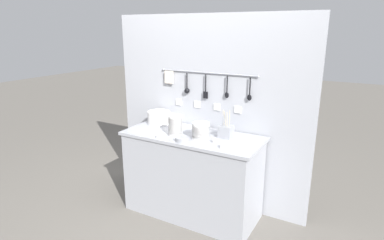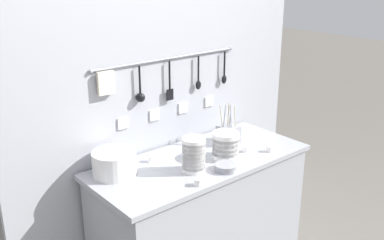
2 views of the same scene
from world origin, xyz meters
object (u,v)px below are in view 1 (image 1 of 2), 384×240
(bowl_stack_short_front, at_px, (201,131))
(cup_beside_plates, at_px, (179,125))
(steel_mixing_bowl, at_px, (182,139))
(cup_mid_row, at_px, (222,146))
(cup_back_left, at_px, (215,141))
(plate_stack, at_px, (159,117))
(cup_centre, at_px, (158,136))
(cutlery_caddy, at_px, (226,131))
(bowl_stack_tall_left, at_px, (175,125))

(bowl_stack_short_front, xyz_separation_m, cup_beside_plates, (-0.38, 0.24, -0.06))
(steel_mixing_bowl, xyz_separation_m, cup_mid_row, (0.40, 0.02, -0.00))
(cup_back_left, bearing_deg, plate_stack, 162.32)
(bowl_stack_short_front, bearing_deg, cup_mid_row, -22.92)
(bowl_stack_short_front, relative_size, cup_centre, 3.72)
(steel_mixing_bowl, xyz_separation_m, cup_beside_plates, (-0.26, 0.37, -0.00))
(cup_centre, bearing_deg, cup_back_left, 15.93)
(plate_stack, bearing_deg, cup_back_left, -17.68)
(cup_back_left, xyz_separation_m, cup_beside_plates, (-0.54, 0.26, 0.00))
(steel_mixing_bowl, distance_m, cutlery_caddy, 0.43)
(cup_mid_row, bearing_deg, cup_back_left, 140.92)
(steel_mixing_bowl, distance_m, cup_beside_plates, 0.45)
(cutlery_caddy, height_order, cup_back_left, cutlery_caddy)
(cup_back_left, bearing_deg, cup_centre, -164.07)
(bowl_stack_tall_left, xyz_separation_m, steel_mixing_bowl, (0.15, -0.11, -0.08))
(bowl_stack_short_front, bearing_deg, cutlery_caddy, 41.30)
(cup_beside_plates, height_order, cup_centre, same)
(bowl_stack_tall_left, xyz_separation_m, cutlery_caddy, (0.45, 0.18, -0.04))
(cup_back_left, relative_size, cup_centre, 1.00)
(cup_mid_row, bearing_deg, steel_mixing_bowl, -177.65)
(bowl_stack_tall_left, bearing_deg, cup_centre, -122.60)
(bowl_stack_tall_left, bearing_deg, plate_stack, 145.60)
(bowl_stack_short_front, xyz_separation_m, cup_back_left, (0.16, -0.02, -0.06))
(cup_centre, bearing_deg, cup_mid_row, 4.82)
(steel_mixing_bowl, bearing_deg, cup_mid_row, 2.35)
(cup_mid_row, bearing_deg, bowl_stack_tall_left, 169.98)
(bowl_stack_tall_left, bearing_deg, cup_back_left, -0.12)
(plate_stack, distance_m, cup_mid_row, 0.97)
(bowl_stack_short_front, distance_m, cup_beside_plates, 0.46)
(bowl_stack_tall_left, relative_size, steel_mixing_bowl, 1.54)
(bowl_stack_tall_left, distance_m, cutlery_caddy, 0.49)
(bowl_stack_tall_left, bearing_deg, bowl_stack_short_front, 4.18)
(bowl_stack_tall_left, distance_m, cup_centre, 0.20)
(cutlery_caddy, relative_size, cup_back_left, 6.23)
(steel_mixing_bowl, bearing_deg, cutlery_caddy, 43.69)
(steel_mixing_bowl, relative_size, cutlery_caddy, 0.48)
(plate_stack, bearing_deg, bowl_stack_tall_left, -34.40)
(bowl_stack_short_front, bearing_deg, steel_mixing_bowl, -133.03)
(cup_mid_row, xyz_separation_m, cup_beside_plates, (-0.66, 0.35, 0.00))
(plate_stack, distance_m, cup_beside_plates, 0.26)
(bowl_stack_short_front, relative_size, cup_back_left, 3.72)
(steel_mixing_bowl, bearing_deg, plate_stack, 144.69)
(steel_mixing_bowl, height_order, cup_beside_plates, same)
(bowl_stack_short_front, xyz_separation_m, steel_mixing_bowl, (-0.12, -0.13, -0.06))
(bowl_stack_tall_left, bearing_deg, cutlery_caddy, 21.90)
(cup_beside_plates, bearing_deg, cup_centre, -87.21)
(bowl_stack_short_front, xyz_separation_m, plate_stack, (-0.63, 0.23, -0.01))
(cup_mid_row, bearing_deg, cutlery_caddy, 107.43)
(bowl_stack_tall_left, distance_m, cup_back_left, 0.43)
(plate_stack, relative_size, steel_mixing_bowl, 1.87)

